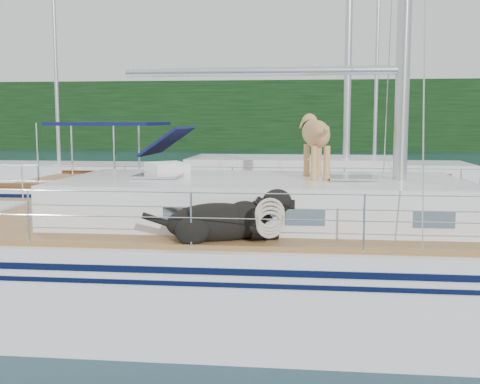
# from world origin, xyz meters

# --- Properties ---
(ground) EXTENTS (120.00, 120.00, 0.00)m
(ground) POSITION_xyz_m (0.00, 0.00, 0.00)
(ground) COLOR black
(ground) RESTS_ON ground
(tree_line) EXTENTS (90.00, 3.00, 6.00)m
(tree_line) POSITION_xyz_m (0.00, 45.00, 3.00)
(tree_line) COLOR black
(tree_line) RESTS_ON ground
(shore_bank) EXTENTS (92.00, 1.00, 1.20)m
(shore_bank) POSITION_xyz_m (0.00, 46.20, 0.60)
(shore_bank) COLOR #595147
(shore_bank) RESTS_ON ground
(main_sailboat) EXTENTS (12.00, 3.80, 14.01)m
(main_sailboat) POSITION_xyz_m (0.10, -0.01, 0.68)
(main_sailboat) COLOR white
(main_sailboat) RESTS_ON ground
(neighbor_sailboat) EXTENTS (11.00, 3.50, 13.30)m
(neighbor_sailboat) POSITION_xyz_m (0.01, 6.16, 0.63)
(neighbor_sailboat) COLOR white
(neighbor_sailboat) RESTS_ON ground
(bg_boat_west) EXTENTS (8.00, 3.00, 11.65)m
(bg_boat_west) POSITION_xyz_m (-8.00, 14.00, 0.45)
(bg_boat_west) COLOR white
(bg_boat_west) RESTS_ON ground
(bg_boat_center) EXTENTS (7.20, 3.00, 11.65)m
(bg_boat_center) POSITION_xyz_m (4.00, 16.00, 0.45)
(bg_boat_center) COLOR white
(bg_boat_center) RESTS_ON ground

